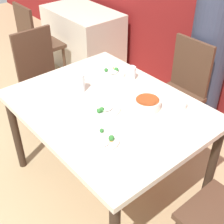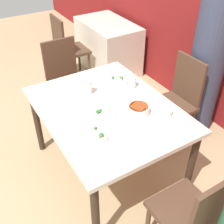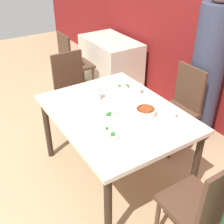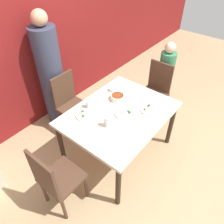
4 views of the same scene
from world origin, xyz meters
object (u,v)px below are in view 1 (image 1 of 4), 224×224
Objects in this scene: person_adult at (210,47)px; plate_rice_adult at (101,140)px; glass_water_tall at (131,73)px; bowl_curry at (147,104)px; chair_adult_spot at (180,90)px.

plate_rice_adult is (0.31, -1.46, -0.04)m from person_adult.
plate_rice_adult is 2.13× the size of glass_water_tall.
bowl_curry is 1.74× the size of glass_water_tall.
person_adult reaches higher than plate_rice_adult.
bowl_curry is at bearing -76.78° from person_adult.
person_adult is 1.05m from bowl_curry.
bowl_curry is (0.24, -0.68, 0.28)m from chair_adult_spot.
person_adult is 0.84m from glass_water_tall.
person_adult is at bearing 101.89° from plate_rice_adult.
chair_adult_spot reaches higher than plate_rice_adult.
chair_adult_spot is 0.77m from bowl_curry.
chair_adult_spot is at bearing 105.38° from plate_rice_adult.
glass_water_tall is (-0.11, -0.84, -0.01)m from person_adult.
bowl_curry is at bearing -27.58° from glass_water_tall.
chair_adult_spot is at bearing 109.49° from bowl_curry.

